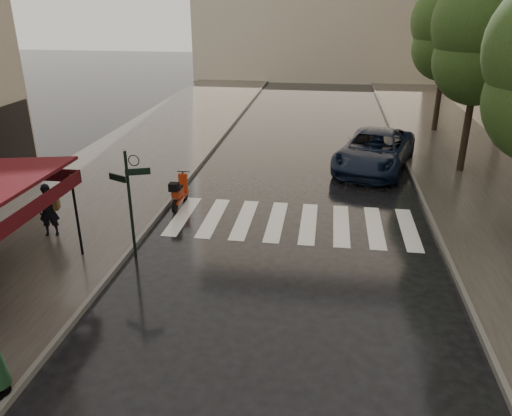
# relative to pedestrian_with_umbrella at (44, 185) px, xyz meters

# --- Properties ---
(ground) EXTENTS (120.00, 120.00, 0.00)m
(ground) POSITION_rel_pedestrian_with_umbrella_xyz_m (4.11, -3.80, -1.73)
(ground) COLOR black
(ground) RESTS_ON ground
(sidewalk_near) EXTENTS (6.00, 60.00, 0.12)m
(sidewalk_near) POSITION_rel_pedestrian_with_umbrella_xyz_m (-0.39, 8.20, -1.67)
(sidewalk_near) COLOR #38332D
(sidewalk_near) RESTS_ON ground
(sidewalk_far) EXTENTS (5.50, 60.00, 0.12)m
(sidewalk_far) POSITION_rel_pedestrian_with_umbrella_xyz_m (14.36, 8.20, -1.67)
(sidewalk_far) COLOR #38332D
(sidewalk_far) RESTS_ON ground
(curb_near) EXTENTS (0.12, 60.00, 0.16)m
(curb_near) POSITION_rel_pedestrian_with_umbrella_xyz_m (2.66, 8.20, -1.66)
(curb_near) COLOR #595651
(curb_near) RESTS_ON ground
(curb_far) EXTENTS (0.12, 60.00, 0.16)m
(curb_far) POSITION_rel_pedestrian_with_umbrella_xyz_m (11.56, 8.20, -1.66)
(curb_far) COLOR #595651
(curb_far) RESTS_ON ground
(crosswalk) EXTENTS (7.85, 3.20, 0.01)m
(crosswalk) POSITION_rel_pedestrian_with_umbrella_xyz_m (7.09, 2.20, -1.73)
(crosswalk) COLOR silver
(crosswalk) RESTS_ON ground
(signpost) EXTENTS (1.17, 0.29, 3.10)m
(signpost) POSITION_rel_pedestrian_with_umbrella_xyz_m (2.92, -0.80, 0.10)
(signpost) COLOR black
(signpost) RESTS_ON ground
(tree_mid) EXTENTS (3.80, 3.80, 8.34)m
(tree_mid) POSITION_rel_pedestrian_with_umbrella_xyz_m (13.61, 8.20, 3.86)
(tree_mid) COLOR black
(tree_mid) RESTS_ON sidewalk_far
(tree_far) EXTENTS (3.80, 3.80, 8.16)m
(tree_far) POSITION_rel_pedestrian_with_umbrella_xyz_m (13.81, 15.20, 3.72)
(tree_far) COLOR black
(tree_far) RESTS_ON sidewalk_far
(pedestrian_with_umbrella) EXTENTS (1.16, 1.18, 2.42)m
(pedestrian_with_umbrella) POSITION_rel_pedestrian_with_umbrella_xyz_m (0.00, 0.00, 0.00)
(pedestrian_with_umbrella) COLOR black
(pedestrian_with_umbrella) RESTS_ON sidewalk_near
(scooter) EXTENTS (0.44, 1.67, 1.10)m
(scooter) POSITION_rel_pedestrian_with_umbrella_xyz_m (3.09, 2.98, -1.22)
(scooter) COLOR black
(scooter) RESTS_ON ground
(parked_car) EXTENTS (4.12, 6.27, 1.60)m
(parked_car) POSITION_rel_pedestrian_with_umbrella_xyz_m (10.09, 8.26, -0.93)
(parked_car) COLOR black
(parked_car) RESTS_ON ground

